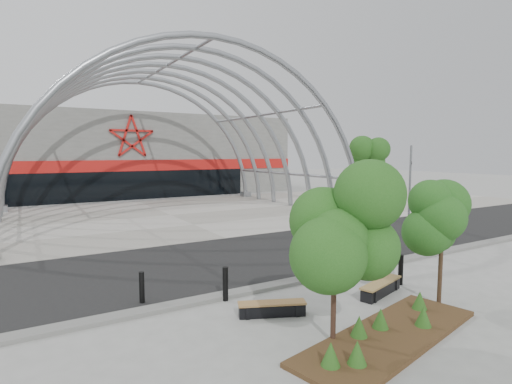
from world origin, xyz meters
TOP-DOWN VIEW (x-y plane):
  - ground at (0.00, 0.00)m, footprint 140.00×140.00m
  - road at (0.00, 3.50)m, footprint 140.00×7.00m
  - forecourt at (0.00, 15.50)m, footprint 60.00×17.00m
  - kerb at (0.00, -0.25)m, footprint 60.00×0.50m
  - arena_building at (0.00, 33.45)m, footprint 34.00×15.24m
  - vault_canopy at (0.00, 15.50)m, footprint 20.80×15.80m
  - planting_bed at (-1.49, -4.55)m, footprint 5.84×2.89m
  - signal_pole at (13.05, 6.52)m, footprint 0.28×0.67m
  - street_tree_0 at (-2.70, -4.03)m, footprint 1.66×1.66m
  - street_tree_1 at (1.38, -3.85)m, footprint 1.47×1.47m
  - bench_0 at (-3.09, -2.09)m, footprint 1.80×1.06m
  - bench_1 at (0.60, -2.45)m, footprint 1.98×0.97m
  - bollard_0 at (-5.81, 0.52)m, footprint 0.15×0.15m
  - bollard_1 at (-3.67, -0.50)m, footprint 0.16×0.16m
  - bollard_2 at (-0.51, -1.39)m, footprint 0.14×0.14m
  - bollard_3 at (1.87, -2.10)m, footprint 0.16×0.16m
  - bollard_4 at (3.71, -0.35)m, footprint 0.17×0.17m
  - bg_tree_1 at (21.00, 18.00)m, footprint 2.70×2.70m

SIDE VIEW (x-z plane):
  - ground at x=0.00m, z-range 0.00..0.00m
  - road at x=0.00m, z-range 0.00..0.02m
  - vault_canopy at x=0.00m, z-range -10.16..10.20m
  - forecourt at x=0.00m, z-range 0.00..0.04m
  - kerb at x=0.00m, z-range 0.00..0.12m
  - planting_bed at x=-1.49m, z-range -0.15..0.44m
  - bench_0 at x=-3.09m, z-range 0.00..0.37m
  - bench_1 at x=0.60m, z-range -0.01..0.40m
  - bollard_2 at x=-0.51m, z-range 0.00..0.88m
  - bollard_0 at x=-5.81m, z-range 0.00..0.91m
  - bollard_3 at x=1.87m, z-range 0.00..0.99m
  - bollard_1 at x=-3.67m, z-range 0.00..0.99m
  - bollard_4 at x=3.71m, z-range 0.00..1.07m
  - signal_pole at x=13.05m, z-range 0.11..4.84m
  - street_tree_1 at x=1.38m, z-range 0.76..4.24m
  - street_tree_0 at x=-2.70m, z-range 0.83..4.61m
  - arena_building at x=0.00m, z-range -0.01..7.99m
  - bg_tree_1 at x=21.00m, z-range 1.29..7.20m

